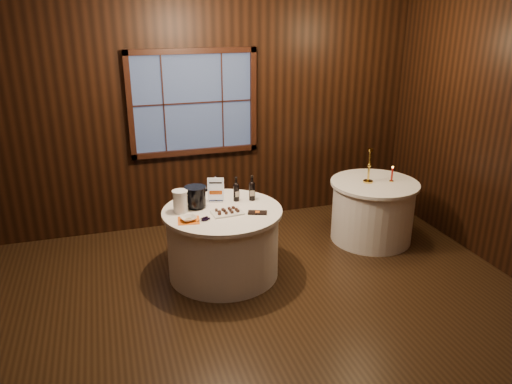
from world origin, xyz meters
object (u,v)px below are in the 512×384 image
object	(u,v)px
main_table	(223,242)
chocolate_box	(257,213)
cracker_bowl	(189,218)
side_table	(372,211)
ice_bucket	(196,197)
port_bottle_left	(236,191)
red_candle	(392,175)
sign_stand	(216,193)
chocolate_plate	(227,212)
glass_pitcher	(180,201)
grape_bunch	(206,219)
port_bottle_right	(252,189)
brass_candlestick	(369,170)

from	to	relation	value
main_table	chocolate_box	size ratio (longest dim) A/B	6.47
chocolate_box	cracker_bowl	bearing A→B (deg)	-161.75
side_table	ice_bucket	xyz separation A→B (m)	(-2.25, -0.16, 0.51)
port_bottle_left	red_candle	distance (m)	1.99
sign_stand	chocolate_box	xyz separation A→B (m)	(0.34, -0.45, -0.09)
chocolate_plate	glass_pitcher	xyz separation A→B (m)	(-0.45, 0.19, 0.10)
chocolate_box	red_candle	size ratio (longest dim) A/B	1.00
main_table	glass_pitcher	world-z (taller)	glass_pitcher
grape_bunch	glass_pitcher	distance (m)	0.38
main_table	chocolate_box	distance (m)	0.55
port_bottle_left	port_bottle_right	xyz separation A→B (m)	(0.17, -0.03, 0.01)
port_bottle_left	red_candle	world-z (taller)	port_bottle_left
ice_bucket	chocolate_plate	world-z (taller)	ice_bucket
side_table	ice_bucket	bearing A→B (deg)	-175.91
ice_bucket	chocolate_box	bearing A→B (deg)	-30.84
sign_stand	chocolate_box	bearing A→B (deg)	-37.42
chocolate_box	side_table	bearing A→B (deg)	37.27
port_bottle_left	cracker_bowl	world-z (taller)	port_bottle_left
ice_bucket	chocolate_box	size ratio (longest dim) A/B	1.20
ice_bucket	chocolate_plate	bearing A→B (deg)	-42.56
brass_candlestick	sign_stand	bearing A→B (deg)	-177.80
chocolate_plate	red_candle	bearing A→B (deg)	9.79
chocolate_plate	chocolate_box	bearing A→B (deg)	-16.70
grape_bunch	chocolate_box	bearing A→B (deg)	2.58
port_bottle_right	glass_pitcher	bearing A→B (deg)	-159.58
glass_pitcher	main_table	bearing A→B (deg)	-20.07
main_table	side_table	distance (m)	2.02
main_table	cracker_bowl	xyz separation A→B (m)	(-0.39, -0.18, 0.41)
chocolate_box	grape_bunch	size ratio (longest dim) A/B	1.28
chocolate_plate	red_candle	size ratio (longest dim) A/B	1.68
port_bottle_left	port_bottle_right	bearing A→B (deg)	-18.38
grape_bunch	sign_stand	bearing A→B (deg)	65.47
chocolate_box	cracker_bowl	distance (m)	0.72
side_table	port_bottle_left	xyz separation A→B (m)	(-1.79, -0.10, 0.50)
side_table	red_candle	xyz separation A→B (m)	(0.20, -0.04, 0.46)
sign_stand	grape_bunch	world-z (taller)	sign_stand
side_table	glass_pitcher	distance (m)	2.49
chocolate_box	glass_pitcher	distance (m)	0.81
ice_bucket	brass_candlestick	distance (m)	2.17
ice_bucket	red_candle	world-z (taller)	ice_bucket
side_table	port_bottle_right	bearing A→B (deg)	-175.47
cracker_bowl	main_table	bearing A→B (deg)	24.93
port_bottle_right	main_table	bearing A→B (deg)	-142.56
port_bottle_right	grape_bunch	bearing A→B (deg)	-133.09
port_bottle_left	port_bottle_right	distance (m)	0.18
glass_pitcher	grape_bunch	bearing A→B (deg)	-67.21
red_candle	cracker_bowl	bearing A→B (deg)	-170.37
brass_candlestick	cracker_bowl	bearing A→B (deg)	-167.75
ice_bucket	red_candle	xyz separation A→B (m)	(2.46, 0.12, -0.05)
ice_bucket	glass_pitcher	xyz separation A→B (m)	(-0.17, -0.07, -0.01)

